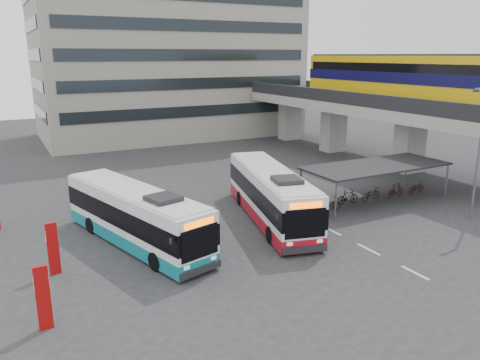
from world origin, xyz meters
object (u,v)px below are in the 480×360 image
bus_teal (136,216)px  pedestrian (175,252)px  lamp_post (479,146)px  bus_main (271,195)px

bus_teal → pedestrian: 4.14m
lamp_post → pedestrian: bearing=169.2°
bus_main → lamp_post: bearing=-13.3°
bus_teal → pedestrian: bearing=-96.1°
bus_main → bus_teal: bus_main is taller
bus_main → lamp_post: size_ratio=1.45×
bus_teal → lamp_post: lamp_post is taller
pedestrian → lamp_post: bearing=-80.3°
pedestrian → lamp_post: 18.67m
bus_teal → bus_main: bearing=-16.0°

